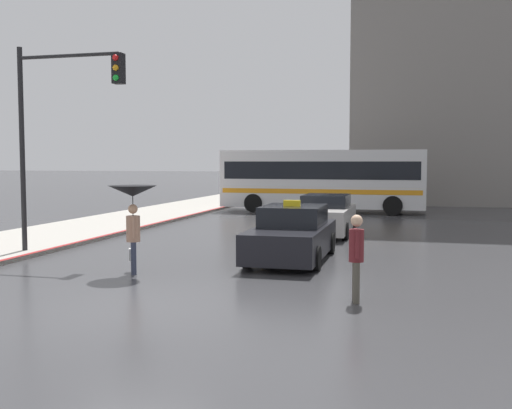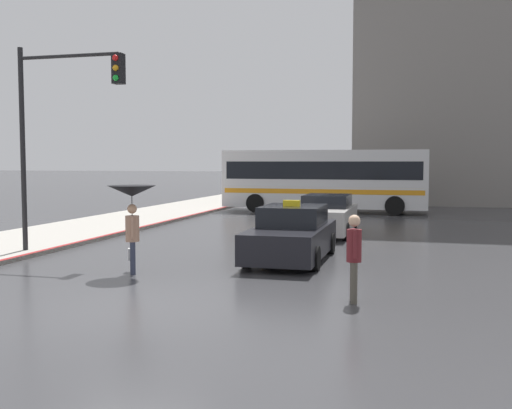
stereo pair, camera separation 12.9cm
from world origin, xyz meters
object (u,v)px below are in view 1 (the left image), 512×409
(city_bus, at_px, (322,178))
(pedestrian_with_umbrella, at_px, (133,202))
(taxi, at_px, (292,235))
(sedan_red, at_px, (325,216))
(pedestrian_man, at_px, (356,252))
(traffic_light, at_px, (60,111))

(city_bus, relative_size, pedestrian_with_umbrella, 5.10)
(taxi, bearing_deg, city_bus, -84.88)
(taxi, distance_m, sedan_red, 5.92)
(city_bus, xyz_separation_m, pedestrian_man, (3.46, -20.05, -0.84))
(taxi, height_order, sedan_red, taxi)
(pedestrian_with_umbrella, bearing_deg, city_bus, -33.40)
(pedestrian_with_umbrella, bearing_deg, pedestrian_man, -134.42)
(taxi, relative_size, pedestrian_man, 2.71)
(city_bus, xyz_separation_m, traffic_light, (-4.88, -16.55, 2.20))
(city_bus, height_order, pedestrian_with_umbrella, city_bus)
(sedan_red, bearing_deg, pedestrian_with_umbrella, 69.35)
(pedestrian_with_umbrella, relative_size, traffic_light, 0.36)
(pedestrian_with_umbrella, xyz_separation_m, pedestrian_man, (5.28, -1.58, -0.74))
(taxi, relative_size, pedestrian_with_umbrella, 2.15)
(traffic_light, bearing_deg, pedestrian_with_umbrella, -32.07)
(taxi, relative_size, traffic_light, 0.77)
(pedestrian_man, distance_m, traffic_light, 9.54)
(city_bus, height_order, pedestrian_man, city_bus)
(pedestrian_man, xyz_separation_m, traffic_light, (-8.34, 3.49, 3.04))
(pedestrian_man, bearing_deg, sedan_red, -179.54)
(taxi, xyz_separation_m, sedan_red, (0.09, 5.92, 0.01))
(sedan_red, distance_m, city_bus, 9.87)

